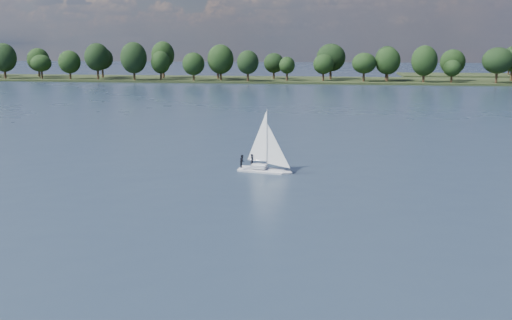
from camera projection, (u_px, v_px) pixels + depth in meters
The scene contains 4 objects.
ground at pixel (250, 112), 128.72m from camera, with size 700.00×700.00×0.00m, color #233342.
far_shore at pixel (289, 81), 237.40m from camera, with size 660.00×40.00×1.50m, color black.
sailboat at pixel (262, 154), 68.68m from camera, with size 6.34×2.96×8.05m.
treeline at pixel (266, 61), 232.79m from camera, with size 562.91×73.90×18.17m.
Camera 1 is at (18.90, -26.86, 15.32)m, focal length 40.00 mm.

